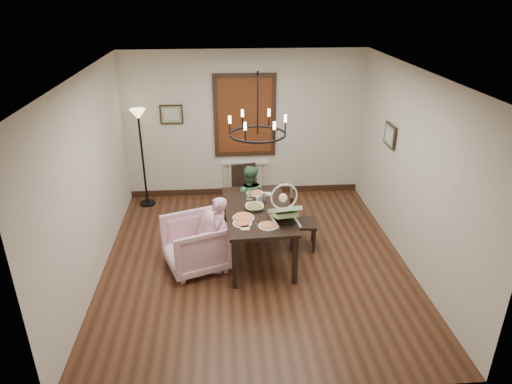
{
  "coord_description": "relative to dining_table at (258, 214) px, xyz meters",
  "views": [
    {
      "loc": [
        -0.46,
        -5.84,
        3.81
      ],
      "look_at": [
        0.03,
        0.22,
        1.05
      ],
      "focal_mm": 32.0,
      "sensor_mm": 36.0,
      "label": 1
    }
  ],
  "objects": [
    {
      "name": "baby_bouncer",
      "position": [
        0.34,
        -0.38,
        0.27
      ],
      "size": [
        0.49,
        0.62,
        0.37
      ],
      "primitive_type": null,
      "rotation": [
        0.0,
        0.0,
        0.15
      ],
      "color": "#B1D592",
      "rests_on": "dining_table"
    },
    {
      "name": "seated_man",
      "position": [
        -0.07,
        0.77,
        -0.22
      ],
      "size": [
        0.54,
        0.46,
        0.98
      ],
      "primitive_type": "imported",
      "rotation": [
        0.0,
        0.0,
        2.94
      ],
      "color": "#3C6546",
      "rests_on": "room_shell"
    },
    {
      "name": "elderly_woman",
      "position": [
        -0.59,
        -0.34,
        -0.23
      ],
      "size": [
        0.28,
        0.38,
        0.96
      ],
      "primitive_type": "imported",
      "rotation": [
        0.0,
        0.0,
        -1.73
      ],
      "color": "#D496B2",
      "rests_on": "room_shell"
    },
    {
      "name": "salad_bowl",
      "position": [
        -0.05,
        -0.01,
        0.13
      ],
      "size": [
        0.33,
        0.33,
        0.08
      ],
      "primitive_type": "imported",
      "color": "white",
      "rests_on": "dining_table"
    },
    {
      "name": "floor_lamp",
      "position": [
        -1.95,
        1.98,
        0.19
      ],
      "size": [
        0.3,
        0.3,
        1.8
      ],
      "primitive_type": null,
      "color": "black",
      "rests_on": "room_shell"
    },
    {
      "name": "radiator",
      "position": [
        -0.05,
        2.31,
        -0.36
      ],
      "size": [
        0.92,
        0.12,
        0.62
      ],
      "primitive_type": null,
      "color": "silver",
      "rests_on": "room_shell"
    },
    {
      "name": "chair_right",
      "position": [
        0.73,
        0.2,
        -0.23
      ],
      "size": [
        0.48,
        0.48,
        0.96
      ],
      "primitive_type": null,
      "rotation": [
        0.0,
        0.0,
        1.42
      ],
      "color": "black",
      "rests_on": "room_shell"
    },
    {
      "name": "drinking_glass",
      "position": [
        0.09,
        0.2,
        0.15
      ],
      "size": [
        0.06,
        0.06,
        0.13
      ],
      "primitive_type": "cylinder",
      "color": "silver",
      "rests_on": "dining_table"
    },
    {
      "name": "window_blinds",
      "position": [
        -0.05,
        2.29,
        0.89
      ],
      "size": [
        1.0,
        0.03,
        1.4
      ],
      "primitive_type": "cube",
      "color": "#532210",
      "rests_on": "room_shell"
    },
    {
      "name": "pizza_platter",
      "position": [
        -0.23,
        -0.29,
        0.11
      ],
      "size": [
        0.31,
        0.31,
        0.04
      ],
      "primitive_type": "cylinder",
      "color": "tan",
      "rests_on": "dining_table"
    },
    {
      "name": "chair_far",
      "position": [
        -0.09,
        1.22,
        -0.22
      ],
      "size": [
        0.51,
        0.51,
        0.98
      ],
      "primitive_type": null,
      "rotation": [
        0.0,
        0.0,
        0.19
      ],
      "color": "black",
      "rests_on": "room_shell"
    },
    {
      "name": "picture_right",
      "position": [
        2.16,
        0.73,
        0.94
      ],
      "size": [
        0.03,
        0.42,
        0.36
      ],
      "primitive_type": "cube",
      "rotation": [
        0.0,
        0.0,
        1.57
      ],
      "color": "black",
      "rests_on": "room_shell"
    },
    {
      "name": "armchair",
      "position": [
        -0.93,
        -0.25,
        -0.32
      ],
      "size": [
        1.08,
        1.07,
        0.77
      ],
      "primitive_type": "imported",
      "rotation": [
        0.0,
        0.0,
        -1.22
      ],
      "color": "#E5AFC2",
      "rests_on": "room_shell"
    },
    {
      "name": "picture_back",
      "position": [
        -1.4,
        2.3,
        0.94
      ],
      "size": [
        0.42,
        0.03,
        0.36
      ],
      "primitive_type": "cube",
      "color": "black",
      "rests_on": "room_shell"
    },
    {
      "name": "room_shell",
      "position": [
        -0.05,
        0.19,
        0.69
      ],
      "size": [
        4.51,
        5.0,
        2.81
      ],
      "color": "#4E2D1A",
      "rests_on": "ground"
    },
    {
      "name": "dining_table",
      "position": [
        0.0,
        0.0,
        0.0
      ],
      "size": [
        1.03,
        1.74,
        0.8
      ],
      "rotation": [
        0.0,
        0.0,
        0.05
      ],
      "color": "black",
      "rests_on": "room_shell"
    },
    {
      "name": "chandelier",
      "position": [
        0.0,
        -0.0,
        1.24
      ],
      "size": [
        0.8,
        0.8,
        0.04
      ],
      "primitive_type": "torus",
      "color": "black",
      "rests_on": "room_shell"
    }
  ]
}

